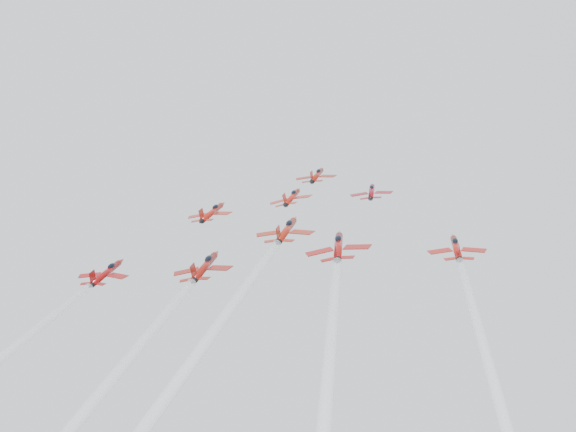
# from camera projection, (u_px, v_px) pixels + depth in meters

# --- Properties ---
(jet_lead) EXTENTS (9.45, 11.50, 9.14)m
(jet_lead) POSITION_uv_depth(u_px,v_px,m) (317.00, 175.00, 162.76)
(jet_lead) COLOR maroon
(jet_row2_left) EXTENTS (9.56, 11.63, 9.24)m
(jet_row2_left) POSITION_uv_depth(u_px,v_px,m) (212.00, 212.00, 145.37)
(jet_row2_left) COLOR #A81B10
(jet_row2_center) EXTENTS (9.19, 11.17, 8.88)m
(jet_row2_center) POSITION_uv_depth(u_px,v_px,m) (292.00, 197.00, 147.71)
(jet_row2_center) COLOR #B01C10
(jet_row2_right) EXTENTS (8.47, 10.31, 8.19)m
(jet_row2_right) POSITION_uv_depth(u_px,v_px,m) (372.00, 191.00, 143.16)
(jet_row2_right) COLOR maroon
(jet_center) EXTENTS (10.57, 91.37, 72.40)m
(jet_center) POSITION_uv_depth(u_px,v_px,m) (201.00, 382.00, 78.89)
(jet_center) COLOR #A31F0F
(jet_rear_farright) EXTENTS (8.56, 73.98, 58.63)m
(jet_rear_farright) POSITION_uv_depth(u_px,v_px,m) (473.00, 401.00, 67.94)
(jet_rear_farright) COLOR #AB1610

